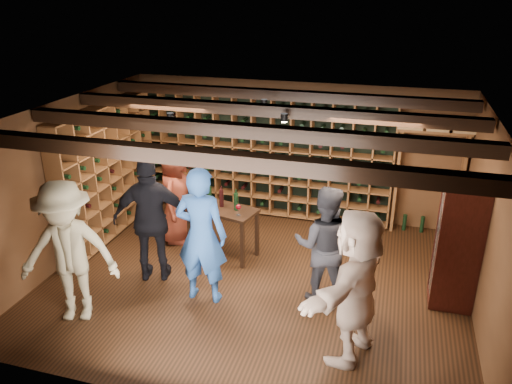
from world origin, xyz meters
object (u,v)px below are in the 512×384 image
(tasting_table, at_px, (222,213))
(guest_woman_black, at_px, (152,220))
(guest_khaki, at_px, (68,252))
(man_blue_shirt, at_px, (201,235))
(guest_red_floral, at_px, (175,195))
(man_grey_suit, at_px, (324,245))
(display_cabinet, at_px, (457,247))
(guest_beige, at_px, (355,286))

(tasting_table, bearing_deg, guest_woman_black, -113.60)
(guest_khaki, bearing_deg, man_blue_shirt, 13.18)
(guest_khaki, bearing_deg, tasting_table, 40.65)
(guest_red_floral, bearing_deg, man_grey_suit, -116.75)
(display_cabinet, distance_m, guest_khaki, 5.01)
(display_cabinet, relative_size, man_blue_shirt, 0.90)
(guest_beige, bearing_deg, guest_woman_black, -87.43)
(man_blue_shirt, relative_size, guest_beige, 1.04)
(guest_woman_black, height_order, guest_khaki, guest_khaki)
(guest_beige, bearing_deg, tasting_table, -110.06)
(display_cabinet, bearing_deg, guest_beige, -130.14)
(guest_red_floral, bearing_deg, display_cabinet, -103.45)
(man_blue_shirt, height_order, guest_woman_black, man_blue_shirt)
(man_grey_suit, bearing_deg, man_blue_shirt, 11.57)
(guest_woman_black, relative_size, tasting_table, 1.62)
(display_cabinet, relative_size, guest_khaki, 0.92)
(display_cabinet, height_order, guest_red_floral, display_cabinet)
(tasting_table, bearing_deg, man_blue_shirt, -69.31)
(man_grey_suit, height_order, guest_woman_black, guest_woman_black)
(guest_woman_black, distance_m, tasting_table, 1.21)
(guest_red_floral, height_order, guest_khaki, guest_khaki)
(guest_beige, height_order, tasting_table, guest_beige)
(man_grey_suit, xyz_separation_m, guest_khaki, (-3.02, -1.27, 0.11))
(guest_red_floral, relative_size, guest_woman_black, 0.86)
(man_blue_shirt, bearing_deg, tasting_table, -84.78)
(man_blue_shirt, relative_size, man_grey_suit, 1.15)
(guest_woman_black, distance_m, guest_khaki, 1.29)
(man_blue_shirt, bearing_deg, man_grey_suit, -167.29)
(guest_red_floral, relative_size, guest_khaki, 0.86)
(man_blue_shirt, bearing_deg, guest_red_floral, -55.92)
(man_blue_shirt, distance_m, guest_khaki, 1.68)
(display_cabinet, relative_size, tasting_table, 1.48)
(man_grey_suit, relative_size, guest_woman_black, 0.88)
(guest_beige, bearing_deg, guest_khaki, -66.39)
(guest_khaki, bearing_deg, display_cabinet, 1.76)
(guest_woman_black, bearing_deg, display_cabinet, 171.07)
(display_cabinet, xyz_separation_m, man_blue_shirt, (-3.28, -0.81, 0.11))
(display_cabinet, distance_m, man_blue_shirt, 3.38)
(guest_beige, bearing_deg, man_blue_shirt, -86.72)
(guest_beige, bearing_deg, guest_red_floral, -104.09)
(guest_red_floral, xyz_separation_m, guest_woman_black, (0.20, -1.19, 0.13))
(tasting_table, bearing_deg, man_grey_suit, -11.77)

